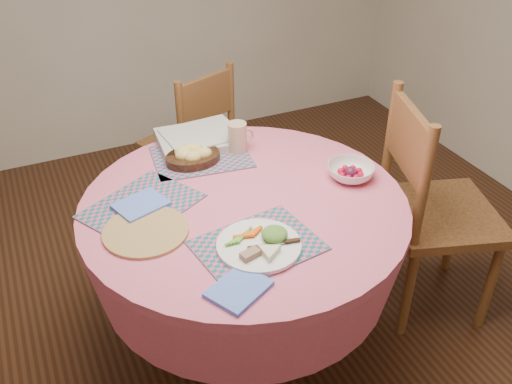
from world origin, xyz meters
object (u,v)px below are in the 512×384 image
(dining_table, at_px, (245,242))
(dinner_plate, at_px, (261,244))
(bread_bowl, at_px, (192,155))
(chair_back, at_px, (193,140))
(chair_right, at_px, (431,206))
(latte_mug, at_px, (238,137))
(fruit_bowl, at_px, (351,172))
(wicker_trivet, at_px, (146,231))

(dining_table, xyz_separation_m, dinner_plate, (-0.06, -0.28, 0.22))
(dinner_plate, bearing_deg, bread_bowl, 91.85)
(chair_back, height_order, bread_bowl, chair_back)
(dining_table, height_order, chair_right, chair_right)
(bread_bowl, bearing_deg, chair_right, -26.16)
(chair_back, distance_m, bread_bowl, 0.78)
(dining_table, height_order, latte_mug, latte_mug)
(chair_back, height_order, dinner_plate, chair_back)
(latte_mug, relative_size, fruit_bowl, 0.59)
(chair_right, distance_m, latte_mug, 0.89)
(latte_mug, bearing_deg, dining_table, -109.93)
(dining_table, relative_size, latte_mug, 9.60)
(chair_back, distance_m, fruit_bowl, 1.14)
(chair_right, relative_size, bread_bowl, 4.54)
(dining_table, height_order, bread_bowl, bread_bowl)
(chair_back, bearing_deg, dinner_plate, 60.28)
(fruit_bowl, bearing_deg, dinner_plate, -153.52)
(chair_right, relative_size, fruit_bowl, 4.75)
(chair_right, bearing_deg, dining_table, 100.95)
(dining_table, bearing_deg, fruit_bowl, -3.04)
(latte_mug, bearing_deg, fruit_bowl, -49.99)
(chair_back, distance_m, latte_mug, 0.75)
(chair_back, distance_m, wicker_trivet, 1.22)
(wicker_trivet, height_order, bread_bowl, bread_bowl)
(bread_bowl, height_order, latte_mug, latte_mug)
(chair_right, height_order, latte_mug, chair_right)
(chair_back, relative_size, dinner_plate, 3.16)
(dining_table, distance_m, fruit_bowl, 0.51)
(bread_bowl, bearing_deg, chair_back, 71.94)
(wicker_trivet, bearing_deg, dinner_plate, -37.06)
(chair_right, distance_m, dinner_plate, 0.94)
(chair_right, xyz_separation_m, wicker_trivet, (-1.23, 0.07, 0.21))
(dining_table, bearing_deg, latte_mug, 70.07)
(wicker_trivet, height_order, latte_mug, latte_mug)
(dinner_plate, bearing_deg, chair_right, 11.40)
(wicker_trivet, xyz_separation_m, dinner_plate, (0.33, -0.25, 0.02))
(chair_back, distance_m, dinner_plate, 1.36)
(chair_back, xyz_separation_m, fruit_bowl, (0.31, -1.05, 0.31))
(bread_bowl, relative_size, latte_mug, 1.78)
(bread_bowl, bearing_deg, latte_mug, 1.76)
(wicker_trivet, xyz_separation_m, fruit_bowl, (0.84, 0.01, 0.02))
(wicker_trivet, distance_m, bread_bowl, 0.49)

